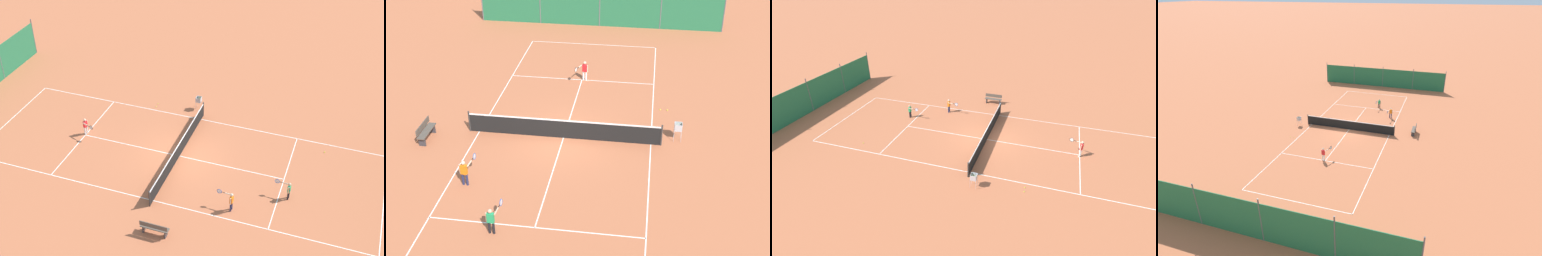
% 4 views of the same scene
% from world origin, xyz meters
% --- Properties ---
extents(ground_plane, '(600.00, 600.00, 0.00)m').
position_xyz_m(ground_plane, '(0.00, 0.00, 0.00)').
color(ground_plane, '#B7603D').
extents(court_line_markings, '(8.25, 23.85, 0.01)m').
position_xyz_m(court_line_markings, '(0.00, 0.00, 0.00)').
color(court_line_markings, white).
rests_on(court_line_markings, ground).
extents(tennis_net, '(9.18, 0.08, 1.06)m').
position_xyz_m(tennis_net, '(0.00, 0.00, 0.50)').
color(tennis_net, '#2D2D2D').
rests_on(tennis_net, ground).
extents(windscreen_fence_far, '(17.28, 0.08, 2.90)m').
position_xyz_m(windscreen_fence_far, '(-0.00, 15.50, 1.31)').
color(windscreen_fence_far, '#236B42').
rests_on(windscreen_fence_far, ground).
extents(windscreen_fence_near, '(17.28, 0.08, 2.90)m').
position_xyz_m(windscreen_fence_near, '(-0.00, -15.50, 1.31)').
color(windscreen_fence_near, '#236B42').
rests_on(windscreen_fence_near, ground).
extents(player_far_baseline, '(0.44, 0.97, 1.17)m').
position_xyz_m(player_far_baseline, '(-3.37, -4.16, 0.69)').
color(player_far_baseline, '#23284C').
rests_on(player_far_baseline, ground).
extents(player_near_baseline, '(0.41, 0.93, 1.10)m').
position_xyz_m(player_near_baseline, '(-1.47, -6.86, 0.65)').
color(player_near_baseline, black).
rests_on(player_near_baseline, ground).
extents(player_near_service, '(0.66, 0.91, 1.16)m').
position_xyz_m(player_near_service, '(0.13, 6.35, 0.68)').
color(player_near_service, white).
rests_on(player_near_service, ground).
extents(tennis_ball_far_corner, '(0.07, 0.07, 0.07)m').
position_xyz_m(tennis_ball_far_corner, '(3.26, -8.23, 0.03)').
color(tennis_ball_far_corner, '#CCE033').
rests_on(tennis_ball_far_corner, ground).
extents(tennis_ball_alley_right, '(0.07, 0.07, 0.07)m').
position_xyz_m(tennis_ball_alley_right, '(4.85, 3.40, 0.03)').
color(tennis_ball_alley_right, '#CCE033').
rests_on(tennis_ball_alley_right, ground).
extents(tennis_ball_alley_left, '(0.07, 0.07, 0.07)m').
position_xyz_m(tennis_ball_alley_left, '(4.49, 3.39, 0.03)').
color(tennis_ball_alley_left, '#CCE033').
rests_on(tennis_ball_alley_left, ground).
extents(ball_hopper, '(0.36, 0.36, 0.89)m').
position_xyz_m(ball_hopper, '(5.30, 0.57, 0.66)').
color(ball_hopper, '#B7B7BC').
rests_on(ball_hopper, ground).
extents(courtside_bench, '(0.36, 1.50, 0.84)m').
position_xyz_m(courtside_bench, '(-6.34, -1.03, 0.45)').
color(courtside_bench, '#51473D').
rests_on(courtside_bench, ground).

